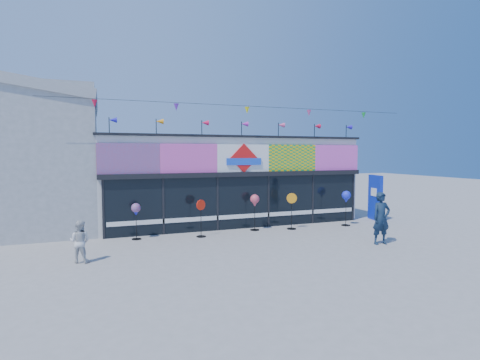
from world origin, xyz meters
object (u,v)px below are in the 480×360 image
child (80,241)px  spinner_2 (255,202)px  spinner_4 (346,198)px  blue_sign (375,198)px  spinner_1 (201,217)px  adult_man (381,218)px  spinner_3 (292,210)px  spinner_0 (136,210)px

child → spinner_2: bearing=-136.5°
spinner_4 → blue_sign: bearing=17.6°
spinner_1 → spinner_2: 2.57m
spinner_4 → spinner_2: bearing=173.5°
blue_sign → adult_man: 5.24m
child → spinner_4: bearing=-146.6°
child → spinner_3: bearing=-142.3°
spinner_3 → spinner_4: spinner_4 is taller
blue_sign → spinner_2: size_ratio=1.44×
spinner_0 → spinner_3: size_ratio=0.89×
spinner_2 → spinner_4: bearing=-6.5°
spinner_0 → child: (-1.88, -2.56, -0.48)m
spinner_1 → spinner_4: 6.83m
spinner_1 → spinner_3: (4.09, 0.10, 0.05)m
spinner_2 → spinner_3: (1.60, -0.34, -0.40)m
blue_sign → spinner_0: blue_sign is taller
spinner_3 → spinner_1: bearing=-178.6°
spinner_1 → spinner_2: spinner_2 is taller
child → spinner_1: bearing=-131.0°
spinner_1 → blue_sign: bearing=4.2°
spinner_0 → spinner_2: spinner_2 is taller
spinner_1 → spinner_3: spinner_3 is taller
spinner_1 → child: (-4.32, -2.11, -0.14)m
spinner_1 → spinner_4: size_ratio=0.93×
spinner_0 → child: bearing=-126.3°
spinner_4 → spinner_1: bearing=179.5°
spinner_2 → child: spinner_2 is taller
spinner_4 → child: 11.34m
spinner_0 → adult_man: bearing=-25.2°
spinner_0 → spinner_3: spinner_3 is taller
spinner_2 → adult_man: (3.34, -3.90, -0.29)m
spinner_4 → child: (-11.13, -2.06, -0.64)m
adult_man → spinner_1: bearing=154.2°
spinner_2 → child: (-6.81, -2.55, -0.60)m
blue_sign → child: size_ratio=1.74×
spinner_2 → adult_man: size_ratio=0.82×
spinner_3 → spinner_4: size_ratio=0.99×
spinner_0 → spinner_3: bearing=-3.0°
blue_sign → spinner_0: (-11.50, -0.22, -0.00)m
spinner_0 → adult_man: size_ratio=0.74×
spinner_4 → spinner_0: bearing=176.9°
adult_man → child: 10.24m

